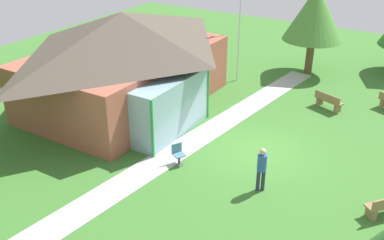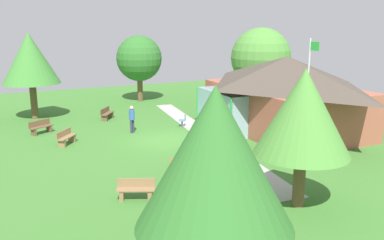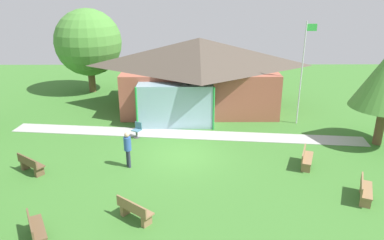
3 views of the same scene
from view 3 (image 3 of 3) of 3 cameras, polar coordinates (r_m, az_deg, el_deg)
name	(u,v)px [view 3 (image 3 of 3)]	position (r m, az deg, el deg)	size (l,w,h in m)	color
ground_plane	(183,155)	(18.53, -1.38, -5.42)	(44.00, 44.00, 0.00)	#3D752D
pavilion	(198,72)	(25.01, 0.99, 7.43)	(10.89, 8.19, 4.74)	#A35642
footpath	(184,134)	(20.94, -1.26, -2.22)	(20.04, 1.30, 0.03)	#ADADA8
flagpole	(302,70)	(22.62, 16.78, 7.50)	(0.64, 0.08, 6.12)	silver
bench_front_center	(135,211)	(13.76, -8.91, -13.73)	(1.44, 1.28, 0.84)	olive
bench_mid_left	(31,165)	(18.21, -23.75, -6.37)	(1.46, 1.25, 0.84)	brown
bench_lawn_far_right	(365,191)	(16.26, 25.24, -9.88)	(1.01, 1.55, 0.84)	olive
bench_mid_right	(306,159)	(18.04, 17.31, -5.75)	(0.96, 1.56, 0.84)	olive
bench_front_left	(36,229)	(13.75, -23.07, -15.37)	(1.11, 1.53, 0.84)	brown
patio_chair_west	(137,130)	(20.66, -8.50, -1.58)	(0.60, 0.60, 0.86)	teal
visitor_strolling_lawn	(128,147)	(17.20, -9.96, -4.11)	(0.34, 0.34, 1.74)	#2D3347
tree_behind_pavilion_left	(88,43)	(29.66, -15.80, 11.50)	(5.06, 5.06, 6.41)	brown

